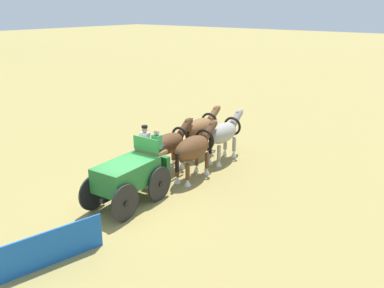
# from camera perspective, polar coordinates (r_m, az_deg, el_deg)

# --- Properties ---
(ground_plane) EXTENTS (220.00, 220.00, 0.00)m
(ground_plane) POSITION_cam_1_polar(r_m,az_deg,el_deg) (15.87, -8.88, -8.28)
(ground_plane) COLOR #9E8C4C
(show_wagon) EXTENTS (5.51, 1.89, 2.70)m
(show_wagon) POSITION_cam_1_polar(r_m,az_deg,el_deg) (15.49, -8.64, -4.12)
(show_wagon) COLOR #236B2D
(show_wagon) RESTS_ON ground
(draft_horse_rear_near) EXTENTS (3.08, 1.03, 2.15)m
(draft_horse_rear_near) POSITION_cam_1_polar(r_m,az_deg,el_deg) (18.28, -3.08, 0.03)
(draft_horse_rear_near) COLOR brown
(draft_horse_rear_near) RESTS_ON ground
(draft_horse_rear_off) EXTENTS (3.22, 1.14, 2.21)m
(draft_horse_rear_off) POSITION_cam_1_polar(r_m,az_deg,el_deg) (17.54, 0.29, -0.58)
(draft_horse_rear_off) COLOR brown
(draft_horse_rear_off) RESTS_ON ground
(draft_horse_lead_near) EXTENTS (3.09, 1.11, 2.23)m
(draft_horse_lead_near) POSITION_cam_1_polar(r_m,az_deg,el_deg) (20.29, 1.28, 2.16)
(draft_horse_lead_near) COLOR brown
(draft_horse_lead_near) RESTS_ON ground
(draft_horse_lead_off) EXTENTS (3.19, 1.08, 2.20)m
(draft_horse_lead_off) POSITION_cam_1_polar(r_m,az_deg,el_deg) (19.66, 4.48, 1.51)
(draft_horse_lead_off) COLOR #9E998E
(draft_horse_lead_off) RESTS_ON ground
(sponsor_banner) EXTENTS (3.14, 0.76, 1.10)m
(sponsor_banner) POSITION_cam_1_polar(r_m,az_deg,el_deg) (12.79, -19.07, -13.50)
(sponsor_banner) COLOR #1959B2
(sponsor_banner) RESTS_ON ground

